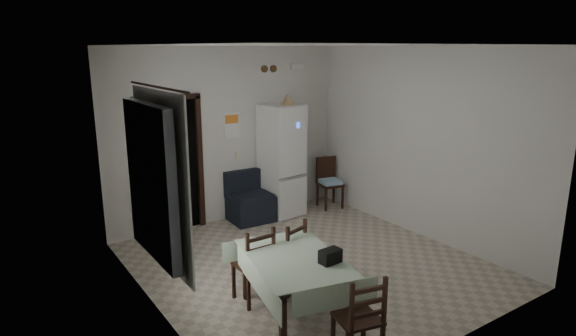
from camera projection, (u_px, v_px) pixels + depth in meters
The scene contains 25 objects.
ground at pixel (309, 264), 6.56m from camera, with size 4.50×4.50×0.00m, color #B0A490.
ceiling at pixel (311, 45), 5.86m from camera, with size 4.20×4.50×0.02m, color white, non-canonical shape.
wall_back at pixel (229, 135), 8.01m from camera, with size 4.20×0.02×2.90m, color silver, non-canonical shape.
wall_front at pixel (457, 207), 4.41m from camera, with size 4.20×0.02×2.90m, color silver, non-canonical shape.
wall_left at pixel (150, 186), 5.06m from camera, with size 0.02×4.50×2.90m, color silver, non-canonical shape.
wall_right at pixel (420, 143), 7.36m from camera, with size 0.02×4.50×2.90m, color silver, non-canonical shape.
doorway at pixel (165, 164), 7.70m from camera, with size 1.06×0.52×2.22m.
window_recess at pixel (151, 182), 4.85m from camera, with size 0.10×1.20×1.60m, color silver.
curtain at pixel (162, 181), 4.91m from camera, with size 0.02×1.45×1.85m, color silver.
curtain_rod at pixel (156, 87), 4.69m from camera, with size 0.02×0.02×1.60m, color black.
calendar at pixel (232, 125), 7.99m from camera, with size 0.28×0.02×0.40m, color white.
calendar_image at pixel (232, 119), 7.96m from camera, with size 0.24×0.01×0.14m, color orange.
light_switch at pixel (238, 155), 8.17m from camera, with size 0.08×0.02×0.12m, color beige.
vent_left at pixel (264, 69), 8.12m from camera, with size 0.12×0.12×0.03m, color brown.
vent_right at pixel (273, 69), 8.22m from camera, with size 0.12×0.12×0.03m, color brown.
emergency_light at pixel (297, 66), 8.45m from camera, with size 0.25×0.07×0.09m, color white.
fridge at pixel (282, 160), 8.33m from camera, with size 0.63×0.63×1.94m, color white, non-canonical shape.
tan_cone at pixel (287, 99), 8.03m from camera, with size 0.23×0.23×0.19m, color tan.
navy_seat at pixel (251, 197), 8.12m from camera, with size 0.69×0.67×0.83m, color black, non-canonical shape.
corner_chair at pixel (330, 183), 8.80m from camera, with size 0.40×0.40×0.92m, color black, non-canonical shape.
dining_table at pixel (294, 288), 5.16m from camera, with size 0.91×1.39×0.72m, color #B1CAAC, non-canonical shape.
black_bag at pixel (330, 256), 4.93m from camera, with size 0.22×0.13×0.15m, color black.
dining_chair_far_left at pixel (253, 263), 5.52m from camera, with size 0.40×0.40×0.92m, color black, non-canonical shape.
dining_chair_far_right at pixel (286, 255), 5.79m from camera, with size 0.38×0.38×0.89m, color black, non-canonical shape.
dining_chair_near_head at pixel (358, 317), 4.44m from camera, with size 0.39×0.39×0.91m, color black, non-canonical shape.
Camera 1 is at (-3.64, -4.84, 2.87)m, focal length 30.00 mm.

